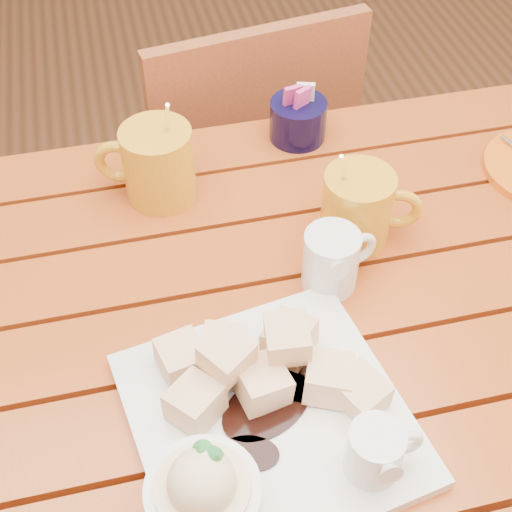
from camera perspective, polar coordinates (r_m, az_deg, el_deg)
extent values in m
cube|color=#8D3712|center=(0.77, 0.76, -19.56)|extent=(1.20, 0.11, 0.03)
cube|color=#8D3712|center=(0.82, -1.19, -12.43)|extent=(1.20, 0.11, 0.03)
cube|color=#8D3712|center=(0.89, -2.80, -6.21)|extent=(1.20, 0.11, 0.03)
cube|color=#8D3712|center=(0.96, -4.15, -0.86)|extent=(1.20, 0.11, 0.03)
cube|color=#8D3712|center=(1.04, -5.30, 3.70)|extent=(1.20, 0.11, 0.03)
cube|color=#8D3712|center=(1.12, -6.29, 7.59)|extent=(1.20, 0.11, 0.03)
cube|color=#8D3712|center=(1.17, -6.20, 6.02)|extent=(1.12, 0.04, 0.08)
cylinder|color=#8D3712|center=(1.53, 15.63, -0.37)|extent=(0.06, 0.06, 0.72)
cube|color=white|center=(0.79, 1.06, -12.85)|extent=(0.33, 0.33, 0.02)
cube|color=#E78846|center=(0.81, -2.60, -7.46)|extent=(0.06, 0.06, 0.04)
cube|color=#E78846|center=(0.77, -4.90, -11.59)|extent=(0.07, 0.07, 0.04)
cube|color=#E78846|center=(0.80, -5.99, -8.15)|extent=(0.06, 0.06, 0.04)
cube|color=#E78846|center=(0.78, 2.53, -6.58)|extent=(0.06, 0.06, 0.04)
cube|color=#E78846|center=(0.82, 2.69, -6.60)|extent=(0.07, 0.07, 0.04)
cube|color=#E78846|center=(0.78, 8.40, -10.74)|extent=(0.07, 0.07, 0.04)
cube|color=#E78846|center=(0.78, 0.46, -10.10)|extent=(0.06, 0.06, 0.04)
cube|color=#E78846|center=(0.79, 5.85, -9.70)|extent=(0.07, 0.07, 0.04)
cube|color=#E78846|center=(0.76, -2.37, -7.92)|extent=(0.07, 0.07, 0.04)
cylinder|color=white|center=(0.72, -4.20, -18.77)|extent=(0.11, 0.11, 0.04)
cylinder|color=#FFF1BB|center=(0.71, -4.26, -18.37)|extent=(0.09, 0.09, 0.03)
sphere|color=#FFF1BB|center=(0.69, -4.36, -17.63)|extent=(0.07, 0.07, 0.07)
cone|color=#2C873B|center=(0.67, -3.29, -15.75)|extent=(0.04, 0.04, 0.03)
cone|color=#2C873B|center=(0.67, -4.42, -15.26)|extent=(0.03, 0.03, 0.03)
cylinder|color=white|center=(0.74, 9.45, -15.15)|extent=(0.06, 0.06, 0.06)
cylinder|color=black|center=(0.72, 9.71, -14.16)|extent=(0.04, 0.04, 0.01)
cone|color=white|center=(0.71, 10.48, -16.26)|extent=(0.02, 0.02, 0.03)
torus|color=white|center=(0.75, 11.88, -14.46)|extent=(0.04, 0.01, 0.04)
cylinder|color=orange|center=(1.01, -7.80, 7.30)|extent=(0.10, 0.10, 0.11)
cylinder|color=black|center=(0.98, -8.07, 9.39)|extent=(0.08, 0.08, 0.01)
torus|color=orange|center=(1.02, -10.99, 7.40)|extent=(0.07, 0.04, 0.07)
cylinder|color=silver|center=(0.99, -7.15, 9.57)|extent=(0.01, 0.07, 0.14)
cylinder|color=orange|center=(0.95, 8.06, 3.85)|extent=(0.09, 0.09, 0.10)
cylinder|color=black|center=(0.92, 8.34, 5.83)|extent=(0.08, 0.08, 0.01)
torus|color=orange|center=(0.95, 11.29, 3.68)|extent=(0.07, 0.03, 0.06)
cylinder|color=silver|center=(0.93, 7.18, 5.77)|extent=(0.04, 0.05, 0.14)
cylinder|color=white|center=(0.89, 5.99, -0.36)|extent=(0.07, 0.07, 0.08)
cylinder|color=white|center=(0.86, 6.18, 1.32)|extent=(0.06, 0.06, 0.01)
cone|color=white|center=(0.85, 6.85, -0.73)|extent=(0.03, 0.03, 0.03)
torus|color=white|center=(0.90, 8.51, 0.18)|extent=(0.05, 0.02, 0.05)
cylinder|color=black|center=(1.12, 3.37, 10.81)|extent=(0.09, 0.09, 0.06)
cube|color=#D63A90|center=(1.09, 2.91, 12.54)|extent=(0.03, 0.02, 0.04)
cube|color=white|center=(1.10, 3.98, 12.78)|extent=(0.03, 0.02, 0.04)
cube|color=#D63A90|center=(1.09, 3.70, 12.36)|extent=(0.03, 0.02, 0.04)
cube|color=brown|center=(1.60, -2.27, 6.95)|extent=(0.46, 0.46, 0.03)
cylinder|color=brown|center=(1.91, 0.96, 6.35)|extent=(0.03, 0.03, 0.40)
cylinder|color=brown|center=(1.83, -9.02, 3.63)|extent=(0.03, 0.03, 0.40)
cylinder|color=brown|center=(1.69, 5.48, -0.75)|extent=(0.03, 0.03, 0.40)
cylinder|color=brown|center=(1.60, -5.66, -4.18)|extent=(0.03, 0.03, 0.40)
cube|color=brown|center=(1.33, 0.23, 9.71)|extent=(0.40, 0.09, 0.42)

